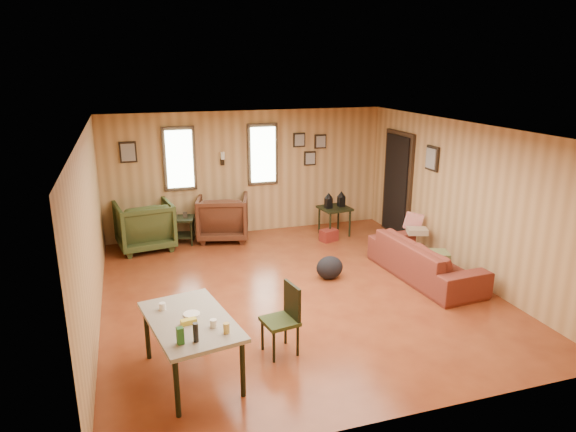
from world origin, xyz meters
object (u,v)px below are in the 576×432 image
at_px(side_table, 335,206).
at_px(end_table, 181,226).
at_px(recliner_brown, 223,215).
at_px(dining_table, 191,325).
at_px(recliner_green, 144,223).
at_px(sofa, 425,253).

bearing_deg(side_table, end_table, 171.88).
height_order(recliner_brown, dining_table, recliner_brown).
relative_size(recliner_green, side_table, 1.11).
xyz_separation_m(recliner_green, dining_table, (0.28, -4.30, 0.13)).
bearing_deg(sofa, recliner_brown, 39.14).
distance_m(sofa, recliner_green, 4.92).
xyz_separation_m(recliner_brown, side_table, (2.12, -0.44, 0.12)).
height_order(recliner_green, side_table, recliner_green).
distance_m(recliner_green, dining_table, 4.31).
distance_m(sofa, recliner_brown, 3.87).
relative_size(recliner_brown, dining_table, 0.66).
relative_size(side_table, dining_table, 0.60).
bearing_deg(dining_table, recliner_green, 83.12).
height_order(sofa, recliner_brown, recliner_brown).
bearing_deg(recliner_brown, end_table, 15.93).
bearing_deg(dining_table, sofa, 11.98).
bearing_deg(recliner_brown, dining_table, 89.47).
height_order(recliner_brown, end_table, recliner_brown).
distance_m(recliner_brown, recliner_green, 1.46).
distance_m(end_table, side_table, 2.96).
bearing_deg(end_table, sofa, -38.99).
bearing_deg(side_table, recliner_green, 174.75).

